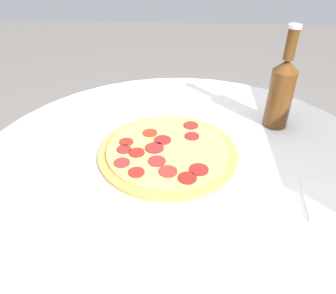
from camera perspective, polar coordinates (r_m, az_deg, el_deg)
table at (r=0.86m, az=2.20°, el=-12.37°), size 0.98×0.98×0.71m
pizza at (r=0.77m, az=-0.06°, el=-0.77°), size 0.33×0.33×0.02m
beer_bottle at (r=0.89m, az=19.13°, el=9.30°), size 0.06×0.06×0.26m
napkin at (r=0.71m, az=25.27°, el=-8.61°), size 0.12×0.08×0.01m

